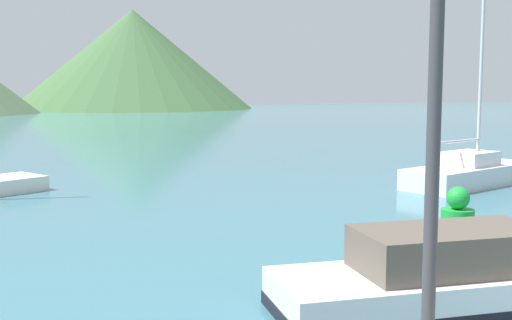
# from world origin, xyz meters

# --- Properties ---
(sailboat_middle) EXTENTS (6.11, 3.40, 6.79)m
(sailboat_middle) POSITION_xyz_m (7.64, 13.30, 0.47)
(sailboat_middle) COLOR silver
(sailboat_middle) RESTS_ON ground_plane
(buoy_marker) EXTENTS (0.83, 0.83, 0.95)m
(buoy_marker) POSITION_xyz_m (2.71, 8.42, 0.39)
(buoy_marker) COLOR green
(buoy_marker) RESTS_ON ground_plane
(hill_central) EXTENTS (40.07, 40.07, 16.57)m
(hill_central) POSITION_xyz_m (17.67, 104.15, 8.29)
(hill_central) COLOR #3D6038
(hill_central) RESTS_ON ground_plane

